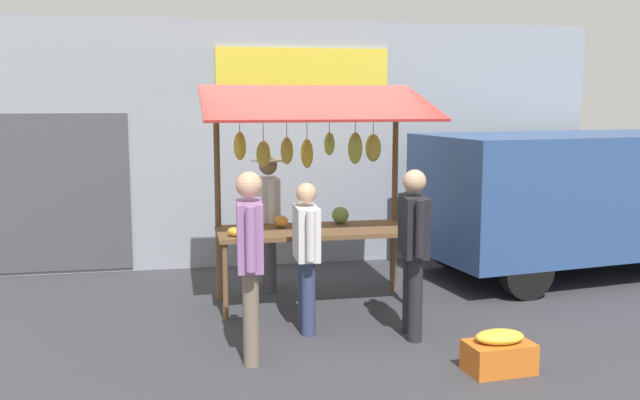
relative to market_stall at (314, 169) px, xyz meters
The scene contains 9 objects.
ground_plane 1.55m from the market_stall, 90.87° to the left, with size 40.00×40.00×0.00m, color #38383D.
street_backdrop 2.14m from the market_stall, 88.41° to the right, with size 9.00×0.30×3.40m.
market_stall is the anchor object (origin of this frame).
vendor_with_sunhat 1.00m from the market_stall, 58.00° to the right, with size 0.43×0.70×1.65m.
shopper_with_shopping_bag 1.65m from the market_stall, 118.37° to the left, with size 0.28×0.70×1.66m.
shopper_in_grey_tee 1.24m from the market_stall, 75.14° to the left, with size 0.23×0.66×1.52m.
shopper_with_ponytail 1.99m from the market_stall, 61.97° to the left, with size 0.25×0.72×1.71m.
parked_van 3.77m from the market_stall, 169.39° to the right, with size 4.63×2.48×1.88m.
produce_crate_near 3.00m from the market_stall, 116.06° to the left, with size 0.60×0.41×0.37m.
Camera 1 is at (1.50, 7.80, 2.33)m, focal length 40.12 mm.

